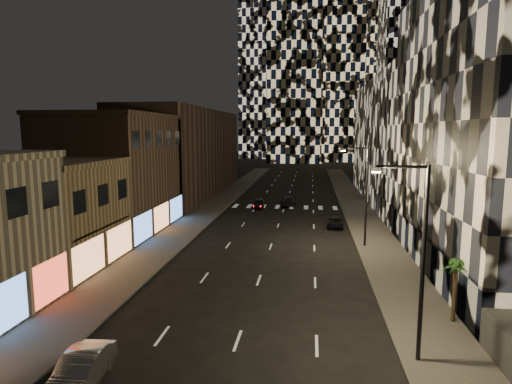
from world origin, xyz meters
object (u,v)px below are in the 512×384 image
(streetlight_near, at_px, (418,250))
(car_dark_rightlane, at_px, (335,223))
(car_dark_midlane, at_px, (259,203))
(car_silver_parked, at_px, (81,371))
(palm_tree, at_px, (456,271))
(car_dark_oncoming, at_px, (289,201))
(streetlight_far, at_px, (364,189))

(streetlight_near, height_order, car_dark_rightlane, streetlight_near)
(car_dark_midlane, bearing_deg, car_silver_parked, -97.71)
(car_dark_midlane, relative_size, palm_tree, 1.08)
(streetlight_near, relative_size, car_silver_parked, 2.08)
(car_dark_oncoming, bearing_deg, car_silver_parked, 81.71)
(streetlight_near, height_order, car_dark_oncoming, streetlight_near)
(car_dark_midlane, bearing_deg, car_dark_oncoming, 26.68)
(car_silver_parked, bearing_deg, palm_tree, 20.58)
(car_dark_rightlane, bearing_deg, car_dark_midlane, 136.12)
(car_silver_parked, height_order, car_dark_midlane, car_silver_parked)
(car_dark_rightlane, bearing_deg, car_dark_oncoming, 117.64)
(streetlight_far, xyz_separation_m, car_dark_rightlane, (-1.99, 7.84, -4.82))
(car_dark_midlane, distance_m, car_dark_oncoming, 4.68)
(car_silver_parked, height_order, palm_tree, palm_tree)
(car_dark_oncoming, bearing_deg, palm_tree, 106.42)
(streetlight_far, bearing_deg, car_dark_midlane, 122.44)
(car_silver_parked, height_order, car_dark_rightlane, car_silver_parked)
(car_dark_midlane, distance_m, palm_tree, 37.44)
(streetlight_near, relative_size, palm_tree, 2.56)
(streetlight_near, xyz_separation_m, car_dark_midlane, (-11.85, 38.65, -4.71))
(streetlight_near, xyz_separation_m, car_dark_rightlane, (-1.99, 27.84, -4.82))
(car_dark_midlane, height_order, car_dark_rightlane, car_dark_midlane)
(streetlight_far, distance_m, car_dark_oncoming, 22.97)
(car_dark_rightlane, xyz_separation_m, palm_tree, (5.13, -23.41, 2.52))
(streetlight_far, xyz_separation_m, car_silver_parked, (-14.15, -23.75, -4.64))
(streetlight_far, bearing_deg, palm_tree, -78.58)
(car_dark_oncoming, bearing_deg, car_dark_midlane, 31.00)
(car_silver_parked, relative_size, car_dark_midlane, 1.14)
(palm_tree, bearing_deg, car_dark_oncoming, 106.71)
(car_dark_rightlane, distance_m, palm_tree, 24.09)
(car_silver_parked, distance_m, car_dark_midlane, 42.46)
(streetlight_far, relative_size, car_silver_parked, 2.08)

